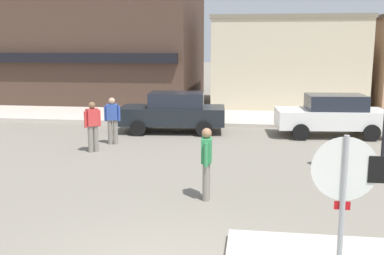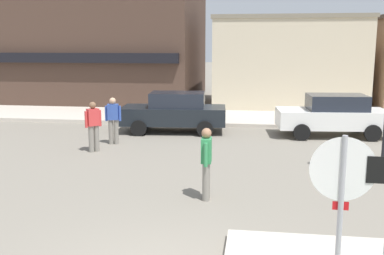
% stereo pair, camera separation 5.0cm
% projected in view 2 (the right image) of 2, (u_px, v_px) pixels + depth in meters
% --- Properties ---
extents(kerb_far, '(80.00, 4.00, 0.15)m').
position_uv_depth(kerb_far, '(227.00, 118.00, 20.60)').
color(kerb_far, beige).
rests_on(kerb_far, ground).
extents(stop_sign, '(0.82, 0.07, 2.30)m').
position_uv_depth(stop_sign, '(341.00, 196.00, 5.63)').
color(stop_sign, '#9E9EA3').
rests_on(stop_sign, ground).
extents(parked_car_nearest, '(4.13, 2.13, 1.56)m').
position_uv_depth(parked_car_nearest, '(175.00, 112.00, 17.46)').
color(parked_car_nearest, black).
rests_on(parked_car_nearest, ground).
extents(parked_car_second, '(4.12, 2.12, 1.56)m').
position_uv_depth(parked_car_second, '(333.00, 115.00, 16.66)').
color(parked_car_second, white).
rests_on(parked_car_second, ground).
extents(pedestrian_crossing_near, '(0.56, 0.27, 1.61)m').
position_uv_depth(pedestrian_crossing_near, '(113.00, 119.00, 15.33)').
color(pedestrian_crossing_near, gray).
rests_on(pedestrian_crossing_near, ground).
extents(pedestrian_crossing_far, '(0.24, 0.55, 1.61)m').
position_uv_depth(pedestrian_crossing_far, '(206.00, 161.00, 9.82)').
color(pedestrian_crossing_far, gray).
rests_on(pedestrian_crossing_far, ground).
extents(pedestrian_kerb_side, '(0.47, 0.44, 1.61)m').
position_uv_depth(pedestrian_kerb_side, '(93.00, 125.00, 14.23)').
color(pedestrian_kerb_side, gray).
rests_on(pedestrian_kerb_side, ground).
extents(building_corner_shop, '(11.40, 9.69, 7.46)m').
position_uv_depth(building_corner_shop, '(107.00, 38.00, 27.42)').
color(building_corner_shop, '#473328').
rests_on(building_corner_shop, ground).
extents(building_storefront_left_near, '(7.79, 6.29, 4.81)m').
position_uv_depth(building_storefront_left_near, '(287.00, 62.00, 24.52)').
color(building_storefront_left_near, beige).
rests_on(building_storefront_left_near, ground).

